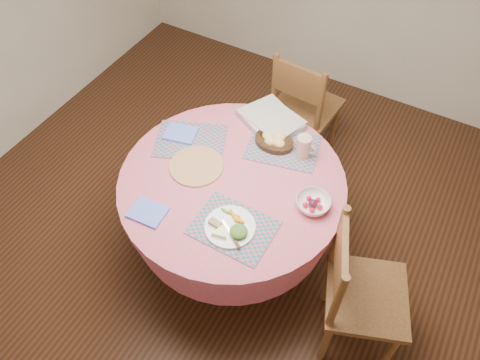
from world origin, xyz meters
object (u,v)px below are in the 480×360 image
object	(u,v)px
chair_back	(304,106)
latte_mug	(304,147)
dinner_plate	(231,227)
bread_bowl	(274,140)
dining_table	(232,201)
fruit_bowl	(313,203)
chair_right	(358,291)
wicker_trivet	(196,166)

from	to	relation	value
chair_back	latte_mug	xyz separation A→B (m)	(0.27, -0.68, 0.34)
dinner_plate	bread_bowl	xyz separation A→B (m)	(-0.08, 0.63, 0.01)
chair_back	dinner_plate	size ratio (longest dim) A/B	3.62
dinner_plate	dining_table	bearing A→B (deg)	118.95
dinner_plate	chair_back	bearing A→B (deg)	97.24
dinner_plate	latte_mug	distance (m)	0.64
chair_back	fruit_bowl	bearing A→B (deg)	120.17
bread_bowl	chair_right	bearing A→B (deg)	-33.35
chair_back	bread_bowl	xyz separation A→B (m)	(0.09, -0.68, 0.30)
dinner_plate	latte_mug	bearing A→B (deg)	80.61
chair_back	latte_mug	distance (m)	0.80
chair_back	chair_right	bearing A→B (deg)	130.33
chair_right	dining_table	bearing A→B (deg)	59.84
dining_table	bread_bowl	bearing A→B (deg)	77.24
wicker_trivet	dining_table	bearing A→B (deg)	3.48
latte_mug	bread_bowl	bearing A→B (deg)	-179.33
dining_table	dinner_plate	distance (m)	0.39
chair_right	dinner_plate	size ratio (longest dim) A/B	3.70
wicker_trivet	dinner_plate	distance (m)	0.46
chair_right	dinner_plate	world-z (taller)	chair_right
chair_right	fruit_bowl	size ratio (longest dim) A/B	4.13
chair_back	dinner_plate	distance (m)	1.35
latte_mug	fruit_bowl	world-z (taller)	latte_mug
dining_table	bread_bowl	distance (m)	0.42
bread_bowl	fruit_bowl	world-z (taller)	bread_bowl
wicker_trivet	fruit_bowl	size ratio (longest dim) A/B	1.31
chair_right	wicker_trivet	xyz separation A→B (m)	(-1.04, 0.13, 0.26)
bread_bowl	latte_mug	world-z (taller)	latte_mug
dinner_plate	fruit_bowl	world-z (taller)	dinner_plate
wicker_trivet	fruit_bowl	world-z (taller)	fruit_bowl
wicker_trivet	fruit_bowl	xyz separation A→B (m)	(0.67, 0.06, 0.02)
dining_table	chair_back	size ratio (longest dim) A/B	1.34
dining_table	wicker_trivet	bearing A→B (deg)	-176.52
dining_table	latte_mug	bearing A→B (deg)	53.47
fruit_bowl	wicker_trivet	bearing A→B (deg)	-174.63
latte_mug	chair_back	bearing A→B (deg)	111.78
dinner_plate	fruit_bowl	xyz separation A→B (m)	(0.30, 0.33, 0.01)
chair_back	latte_mug	world-z (taller)	chair_back
wicker_trivet	bread_bowl	xyz separation A→B (m)	(0.30, 0.36, 0.03)
dining_table	dinner_plate	xyz separation A→B (m)	(0.15, -0.28, 0.22)
wicker_trivet	dinner_plate	world-z (taller)	dinner_plate
dining_table	wicker_trivet	xyz separation A→B (m)	(-0.22, -0.01, 0.20)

